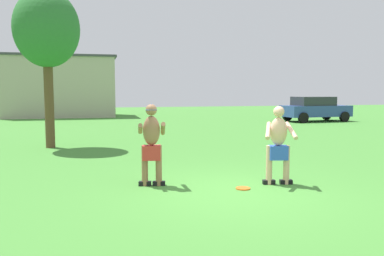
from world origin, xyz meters
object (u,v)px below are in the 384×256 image
object	(u,v)px
frisbee	(243,188)
tree_right_field	(47,30)
car_blue_mid_lot	(315,108)
player_with_cap	(152,141)
player_in_blue	(278,143)

from	to	relation	value
frisbee	tree_right_field	world-z (taller)	tree_right_field
car_blue_mid_lot	tree_right_field	distance (m)	17.61
player_with_cap	tree_right_field	size ratio (longest dim) A/B	0.32
frisbee	tree_right_field	size ratio (longest dim) A/B	0.05
player_in_blue	tree_right_field	world-z (taller)	tree_right_field
player_in_blue	player_with_cap	bearing A→B (deg)	168.44
frisbee	car_blue_mid_lot	bearing A→B (deg)	54.46
frisbee	car_blue_mid_lot	size ratio (longest dim) A/B	0.07
player_with_cap	player_in_blue	bearing A→B (deg)	-11.56
player_with_cap	tree_right_field	distance (m)	7.46
player_with_cap	frisbee	bearing A→B (deg)	-22.91
player_in_blue	car_blue_mid_lot	size ratio (longest dim) A/B	0.37
player_with_cap	tree_right_field	xyz separation A→B (m)	(-2.62, 6.28, 3.06)
player_with_cap	player_in_blue	distance (m)	2.63
player_with_cap	tree_right_field	bearing A→B (deg)	112.63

